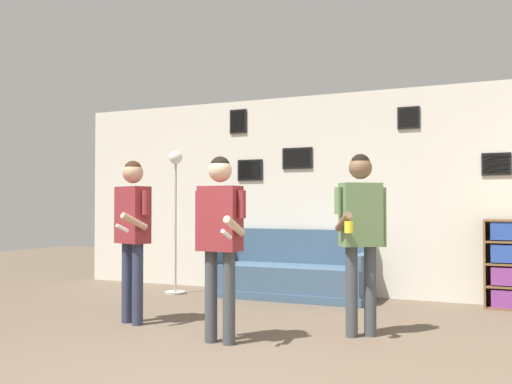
{
  "coord_description": "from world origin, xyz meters",
  "views": [
    {
      "loc": [
        1.99,
        -3.19,
        1.19
      ],
      "look_at": [
        -0.34,
        2.11,
        1.33
      ],
      "focal_mm": 40.0,
      "sensor_mm": 36.0,
      "label": 1
    }
  ],
  "objects_px": {
    "person_player_foreground_center": "(220,229)",
    "person_player_foreground_left": "(132,223)",
    "floor_lamp": "(176,198)",
    "couch": "(291,275)",
    "person_watcher_holding_cup": "(361,224)"
  },
  "relations": [
    {
      "from": "couch",
      "to": "person_player_foreground_left",
      "type": "bearing_deg",
      "value": -111.87
    },
    {
      "from": "person_player_foreground_left",
      "to": "person_player_foreground_center",
      "type": "relative_size",
      "value": 1.02
    },
    {
      "from": "couch",
      "to": "person_watcher_holding_cup",
      "type": "distance_m",
      "value": 2.42
    },
    {
      "from": "floor_lamp",
      "to": "person_watcher_holding_cup",
      "type": "relative_size",
      "value": 1.16
    },
    {
      "from": "person_player_foreground_center",
      "to": "person_player_foreground_left",
      "type": "bearing_deg",
      "value": 162.58
    },
    {
      "from": "person_player_foreground_left",
      "to": "person_player_foreground_center",
      "type": "height_order",
      "value": "person_player_foreground_left"
    },
    {
      "from": "couch",
      "to": "person_watcher_holding_cup",
      "type": "height_order",
      "value": "person_watcher_holding_cup"
    },
    {
      "from": "couch",
      "to": "person_player_foreground_center",
      "type": "height_order",
      "value": "person_player_foreground_center"
    },
    {
      "from": "couch",
      "to": "person_player_foreground_left",
      "type": "relative_size",
      "value": 1.24
    },
    {
      "from": "couch",
      "to": "person_watcher_holding_cup",
      "type": "xyz_separation_m",
      "value": [
        1.36,
        -1.86,
        0.74
      ]
    },
    {
      "from": "couch",
      "to": "person_player_foreground_center",
      "type": "distance_m",
      "value": 2.71
    },
    {
      "from": "couch",
      "to": "floor_lamp",
      "type": "bearing_deg",
      "value": -166.75
    },
    {
      "from": "floor_lamp",
      "to": "person_player_foreground_left",
      "type": "relative_size",
      "value": 1.18
    },
    {
      "from": "floor_lamp",
      "to": "person_player_foreground_left",
      "type": "height_order",
      "value": "floor_lamp"
    },
    {
      "from": "person_player_foreground_center",
      "to": "person_watcher_holding_cup",
      "type": "relative_size",
      "value": 0.97
    }
  ]
}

